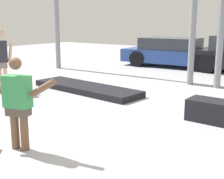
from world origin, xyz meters
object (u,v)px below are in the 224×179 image
parked_car_blue (173,53)px  manual_pad (86,88)px  bystander (1,56)px  skateboarder (18,100)px

parked_car_blue → manual_pad: bearing=-92.8°
manual_pad → bystander: (-1.91, -1.44, 0.94)m
skateboarder → parked_car_blue: 10.07m
skateboarder → bystander: bearing=132.1°
skateboarder → parked_car_blue: size_ratio=0.32×
skateboarder → parked_car_blue: (-2.05, 9.86, -0.18)m
bystander → skateboarder: bearing=94.6°
parked_car_blue → bystander: bearing=-107.4°
manual_pad → parked_car_blue: size_ratio=0.77×
skateboarder → manual_pad: skateboarder is taller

